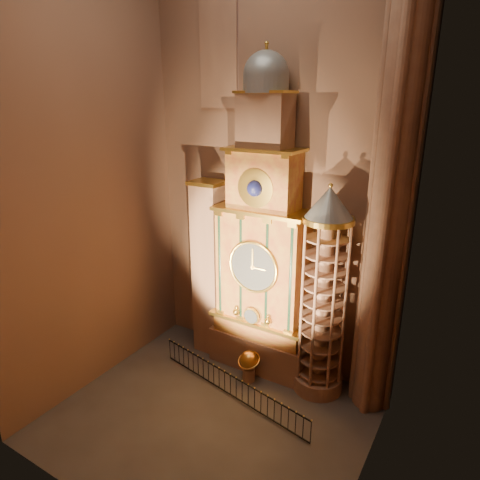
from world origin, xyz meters
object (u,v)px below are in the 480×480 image
Objects in this scene: celestial_globe at (249,363)px; stair_turret at (323,296)px; portrait_tower at (210,269)px; iron_railing at (230,385)px; astronomical_clock at (263,254)px.

stair_turret is at bearing 21.35° from celestial_globe.
celestial_globe is at bearing -24.34° from portrait_tower.
portrait_tower is 6.91m from stair_turret.
portrait_tower is 1.08× the size of iron_railing.
portrait_tower reaches higher than iron_railing.
astronomical_clock is 3.73m from portrait_tower.
astronomical_clock is at bearing 175.70° from stair_turret.
iron_railing is (3.39, -3.22, -4.48)m from portrait_tower.
celestial_globe reaches higher than iron_railing.
stair_turret is at bearing -4.30° from astronomical_clock.
astronomical_clock reaches higher than portrait_tower.
portrait_tower is 0.94× the size of stair_turret.
celestial_globe is 1.67m from iron_railing.
iron_railing is at bearing -90.14° from astronomical_clock.
iron_railing is at bearing -94.92° from celestial_globe.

